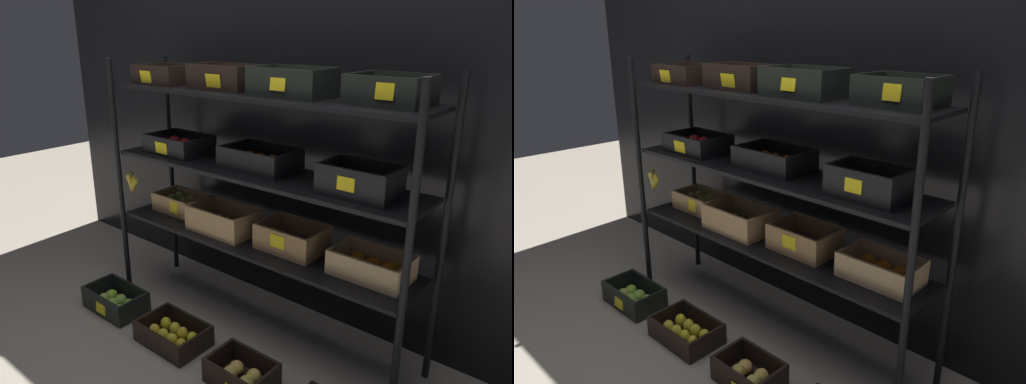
# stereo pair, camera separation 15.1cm
# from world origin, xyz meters

# --- Properties ---
(ground_plane) EXTENTS (10.00, 10.00, 0.00)m
(ground_plane) POSITION_xyz_m (0.00, 0.00, 0.00)
(ground_plane) COLOR gray
(storefront_wall) EXTENTS (4.20, 0.12, 2.36)m
(storefront_wall) POSITION_xyz_m (0.00, 0.40, 1.18)
(storefront_wall) COLOR black
(storefront_wall) RESTS_ON ground_plane
(display_rack) EXTENTS (1.94, 0.44, 1.45)m
(display_rack) POSITION_xyz_m (0.00, 0.01, 0.93)
(display_rack) COLOR black
(display_rack) RESTS_ON ground_plane
(crate_ground_apple_green) EXTENTS (0.38, 0.23, 0.14)m
(crate_ground_apple_green) POSITION_xyz_m (-0.76, -0.40, 0.05)
(crate_ground_apple_green) COLOR black
(crate_ground_apple_green) RESTS_ON ground_plane
(crate_ground_lemon) EXTENTS (0.37, 0.25, 0.12)m
(crate_ground_lemon) POSITION_xyz_m (-0.24, -0.40, 0.05)
(crate_ground_lemon) COLOR black
(crate_ground_lemon) RESTS_ON ground_plane
(crate_ground_apple_gold) EXTENTS (0.32, 0.22, 0.13)m
(crate_ground_apple_gold) POSITION_xyz_m (0.25, -0.41, 0.05)
(crate_ground_apple_gold) COLOR black
(crate_ground_apple_gold) RESTS_ON ground_plane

